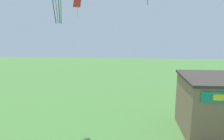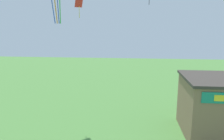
# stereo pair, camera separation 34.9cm
# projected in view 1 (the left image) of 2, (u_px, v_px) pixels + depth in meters

# --- Properties ---
(seaside_building) EXTENTS (7.85, 6.25, 5.45)m
(seaside_building) POSITION_uv_depth(u_px,v_px,m) (224.00, 105.00, 20.33)
(seaside_building) COLOR #84664C
(seaside_building) RESTS_ON ground_plane
(kite_red_diamond) EXTENTS (0.94, 0.88, 2.24)m
(kite_red_diamond) POSITION_uv_depth(u_px,v_px,m) (77.00, 3.00, 23.24)
(kite_red_diamond) COLOR red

